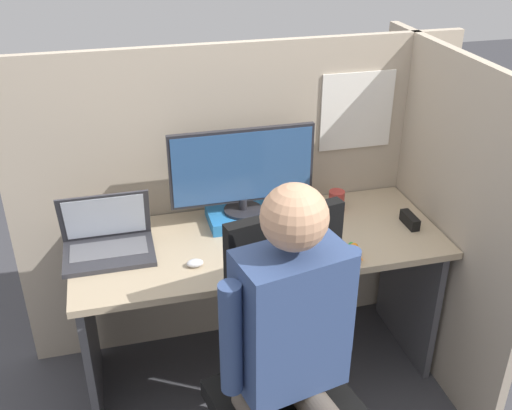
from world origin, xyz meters
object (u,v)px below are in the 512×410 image
object	(u,v)px
carrot_toy	(358,254)
laptop	(108,242)
paper_box	(243,216)
monitor	(242,169)
office_chair	(286,365)
person	(292,349)
coffee_mug	(336,200)
stapler	(410,220)

from	to	relation	value
carrot_toy	laptop	bearing A→B (deg)	163.26
laptop	carrot_toy	bearing A→B (deg)	-16.74
paper_box	carrot_toy	bearing A→B (deg)	-46.87
paper_box	laptop	bearing A→B (deg)	-169.24
laptop	monitor	bearing A→B (deg)	11.03
paper_box	office_chair	size ratio (longest dim) A/B	0.28
person	coffee_mug	size ratio (longest dim) A/B	14.25
monitor	laptop	distance (m)	0.63
paper_box	laptop	xyz separation A→B (m)	(-0.58, -0.11, 0.02)
paper_box	coffee_mug	bearing A→B (deg)	0.72
monitor	carrot_toy	distance (m)	0.60
person	carrot_toy	bearing A→B (deg)	48.84
paper_box	person	xyz separation A→B (m)	(-0.05, -0.89, 0.02)
office_chair	carrot_toy	bearing A→B (deg)	40.12
laptop	office_chair	xyz separation A→B (m)	(0.56, -0.62, -0.22)
monitor	person	world-z (taller)	person
person	office_chair	bearing A→B (deg)	78.08
paper_box	office_chair	xyz separation A→B (m)	(-0.02, -0.73, -0.20)
coffee_mug	laptop	bearing A→B (deg)	-173.50
stapler	paper_box	bearing A→B (deg)	163.24
laptop	coffee_mug	distance (m)	1.03
person	laptop	bearing A→B (deg)	124.35
carrot_toy	office_chair	world-z (taller)	office_chair
carrot_toy	person	size ratio (longest dim) A/B	0.10
laptop	person	xyz separation A→B (m)	(0.53, -0.78, -0.00)
paper_box	stapler	xyz separation A→B (m)	(0.70, -0.21, -0.00)
laptop	stapler	xyz separation A→B (m)	(1.28, -0.10, -0.02)
laptop	carrot_toy	world-z (taller)	laptop
office_chair	coffee_mug	distance (m)	0.89
carrot_toy	person	bearing A→B (deg)	-131.16
monitor	laptop	xyz separation A→B (m)	(-0.58, -0.11, -0.20)
monitor	office_chair	size ratio (longest dim) A/B	0.58
laptop	office_chair	world-z (taller)	office_chair
carrot_toy	coffee_mug	bearing A→B (deg)	80.96
carrot_toy	coffee_mug	xyz separation A→B (m)	(0.06, 0.40, 0.02)
laptop	stapler	world-z (taller)	laptop
stapler	carrot_toy	size ratio (longest dim) A/B	0.97
carrot_toy	coffee_mug	world-z (taller)	coffee_mug
person	paper_box	bearing A→B (deg)	86.57
paper_box	monitor	size ratio (longest dim) A/B	0.49
laptop	stapler	size ratio (longest dim) A/B	2.95
carrot_toy	stapler	bearing A→B (deg)	30.32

